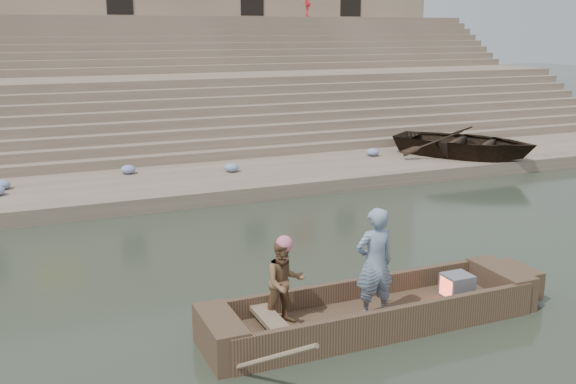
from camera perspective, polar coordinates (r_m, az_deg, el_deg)
ground at (r=13.46m, az=12.29°, el=-6.34°), size 120.00×120.00×0.00m
lower_landing at (r=20.17m, az=-0.80°, el=1.45°), size 32.00×4.00×0.40m
mid_landing at (r=26.96m, az=-6.90°, el=7.17°), size 32.00×3.00×2.80m
upper_landing at (r=33.61m, az=-10.37°, el=10.47°), size 32.00×3.00×5.20m
ghat_steps at (r=28.54m, az=-7.89°, el=8.33°), size 32.00×11.00×5.20m
building_wall at (r=37.47m, az=-12.00°, el=15.36°), size 32.00×5.07×11.20m
main_rowboat at (r=10.72m, az=7.48°, el=-10.97°), size 5.00×1.30×0.22m
rowboat_trim at (r=10.73m, az=8.51°, el=-9.81°), size 6.04×2.63×2.02m
standing_man at (r=10.18m, az=7.60°, el=-6.22°), size 0.66×0.44×1.79m
rowing_man at (r=9.95m, az=-0.32°, el=-7.94°), size 0.67×0.52×1.35m
television at (r=11.44m, az=14.57°, el=-7.97°), size 0.46×0.42×0.40m
beached_rowboat at (r=22.85m, az=15.20°, el=4.23°), size 5.49×5.77×0.97m
pedestrian at (r=35.46m, az=1.82°, el=16.42°), size 0.94×1.22×1.66m
cloth_bundles at (r=19.56m, az=-11.21°, el=1.77°), size 12.24×1.75×0.26m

